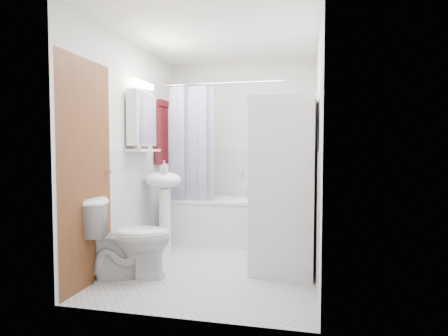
% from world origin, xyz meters
% --- Properties ---
extents(floor, '(2.60, 2.60, 0.00)m').
position_xyz_m(floor, '(0.00, 0.00, 0.00)').
color(floor, silver).
rests_on(floor, ground).
extents(room_walls, '(2.60, 2.60, 2.60)m').
position_xyz_m(room_walls, '(0.00, 0.00, 1.49)').
color(room_walls, silver).
rests_on(room_walls, ground).
extents(wainscot, '(1.98, 2.58, 2.58)m').
position_xyz_m(wainscot, '(0.00, 0.29, 0.60)').
color(wainscot, white).
rests_on(wainscot, ground).
extents(door, '(0.05, 2.00, 2.00)m').
position_xyz_m(door, '(-0.95, -0.55, 1.00)').
color(door, brown).
rests_on(door, ground).
extents(bathtub, '(1.50, 0.71, 0.57)m').
position_xyz_m(bathtub, '(-0.02, 0.92, 0.32)').
color(bathtub, white).
rests_on(bathtub, ground).
extents(tub_spout, '(0.04, 0.12, 0.04)m').
position_xyz_m(tub_spout, '(0.18, 1.25, 0.89)').
color(tub_spout, silver).
rests_on(tub_spout, room_walls).
extents(curtain_rod, '(1.68, 0.02, 0.02)m').
position_xyz_m(curtain_rod, '(-0.02, 0.62, 2.00)').
color(curtain_rod, silver).
rests_on(curtain_rod, room_walls).
extents(shower_curtain, '(0.55, 0.02, 1.45)m').
position_xyz_m(shower_curtain, '(-0.49, 0.62, 1.25)').
color(shower_curtain, '#17154C').
rests_on(shower_curtain, curtain_rod).
extents(sink, '(0.44, 0.37, 1.04)m').
position_xyz_m(sink, '(-0.75, 0.34, 0.70)').
color(sink, white).
rests_on(sink, ground).
extents(medicine_cabinet, '(0.13, 0.50, 0.71)m').
position_xyz_m(medicine_cabinet, '(-0.90, 0.10, 1.57)').
color(medicine_cabinet, white).
rests_on(medicine_cabinet, room_walls).
extents(shelf, '(0.18, 0.54, 0.02)m').
position_xyz_m(shelf, '(-0.89, 0.10, 1.20)').
color(shelf, silver).
rests_on(shelf, room_walls).
extents(shower_caddy, '(0.22, 0.06, 0.02)m').
position_xyz_m(shower_caddy, '(0.23, 1.24, 1.15)').
color(shower_caddy, silver).
rests_on(shower_caddy, room_walls).
extents(towel, '(0.07, 0.34, 0.83)m').
position_xyz_m(towel, '(-0.94, 0.75, 1.44)').
color(towel, maroon).
rests_on(towel, room_walls).
extents(washer_dryer, '(0.65, 0.64, 1.71)m').
position_xyz_m(washer_dryer, '(0.68, -0.07, 0.85)').
color(washer_dryer, white).
rests_on(washer_dryer, ground).
extents(toilet, '(0.88, 0.71, 0.76)m').
position_xyz_m(toilet, '(-0.72, -0.60, 0.38)').
color(toilet, white).
rests_on(toilet, ground).
extents(soap_pump, '(0.08, 0.17, 0.08)m').
position_xyz_m(soap_pump, '(-0.71, 0.25, 0.95)').
color(soap_pump, gray).
rests_on(soap_pump, sink).
extents(shelf_bottle, '(0.07, 0.18, 0.07)m').
position_xyz_m(shelf_bottle, '(-0.89, -0.05, 1.25)').
color(shelf_bottle, gray).
rests_on(shelf_bottle, shelf).
extents(shelf_cup, '(0.10, 0.09, 0.10)m').
position_xyz_m(shelf_cup, '(-0.89, 0.22, 1.26)').
color(shelf_cup, gray).
rests_on(shelf_cup, shelf).
extents(shampoo_a, '(0.13, 0.17, 0.13)m').
position_xyz_m(shampoo_a, '(0.35, 1.24, 1.23)').
color(shampoo_a, gray).
rests_on(shampoo_a, shower_caddy).
extents(shampoo_b, '(0.08, 0.21, 0.08)m').
position_xyz_m(shampoo_b, '(0.47, 1.24, 1.20)').
color(shampoo_b, navy).
rests_on(shampoo_b, shower_caddy).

